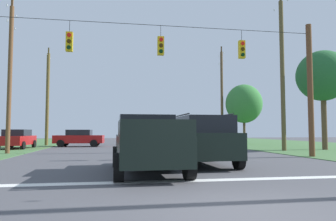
{
  "coord_description": "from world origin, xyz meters",
  "views": [
    {
      "loc": [
        -2.28,
        -5.36,
        1.39
      ],
      "look_at": [
        0.58,
        11.63,
        2.52
      ],
      "focal_mm": 33.84,
      "sensor_mm": 36.0,
      "label": 1
    }
  ],
  "objects_px": {
    "distant_car_crossing_white": "(206,137)",
    "utility_pole_mid_right": "(282,73)",
    "utility_pole_far_left": "(48,98)",
    "tree_roadside_far_right": "(323,76)",
    "overhead_signal_span": "(157,80)",
    "suv_black": "(201,139)",
    "pickup_truck": "(147,144)",
    "distant_car_far_parked": "(17,139)",
    "distant_car_oncoming": "(79,138)",
    "utility_pole_far_right": "(222,95)",
    "utility_pole_mid_left": "(10,74)",
    "tree_roadside_right": "(244,104)"
  },
  "relations": [
    {
      "from": "utility_pole_far_right",
      "to": "utility_pole_mid_left",
      "type": "relative_size",
      "value": 1.08
    },
    {
      "from": "distant_car_far_parked",
      "to": "overhead_signal_span",
      "type": "bearing_deg",
      "value": -48.73
    },
    {
      "from": "distant_car_far_parked",
      "to": "utility_pole_mid_left",
      "type": "height_order",
      "value": "utility_pole_mid_left"
    },
    {
      "from": "tree_roadside_right",
      "to": "overhead_signal_span",
      "type": "bearing_deg",
      "value": -125.25
    },
    {
      "from": "distant_car_crossing_white",
      "to": "distant_car_oncoming",
      "type": "bearing_deg",
      "value": -172.29
    },
    {
      "from": "tree_roadside_far_right",
      "to": "tree_roadside_right",
      "type": "bearing_deg",
      "value": 98.71
    },
    {
      "from": "distant_car_oncoming",
      "to": "utility_pole_far_left",
      "type": "xyz_separation_m",
      "value": [
        -3.35,
        2.64,
        3.85
      ]
    },
    {
      "from": "overhead_signal_span",
      "to": "distant_car_oncoming",
      "type": "distance_m",
      "value": 15.19
    },
    {
      "from": "tree_roadside_right",
      "to": "distant_car_crossing_white",
      "type": "bearing_deg",
      "value": -168.95
    },
    {
      "from": "overhead_signal_span",
      "to": "pickup_truck",
      "type": "relative_size",
      "value": 3.19
    },
    {
      "from": "overhead_signal_span",
      "to": "suv_black",
      "type": "bearing_deg",
      "value": -65.31
    },
    {
      "from": "pickup_truck",
      "to": "distant_car_far_parked",
      "type": "height_order",
      "value": "pickup_truck"
    },
    {
      "from": "utility_pole_mid_right",
      "to": "suv_black",
      "type": "bearing_deg",
      "value": -135.78
    },
    {
      "from": "distant_car_oncoming",
      "to": "tree_roadside_far_right",
      "type": "height_order",
      "value": "tree_roadside_far_right"
    },
    {
      "from": "suv_black",
      "to": "distant_car_oncoming",
      "type": "distance_m",
      "value": 18.21
    },
    {
      "from": "overhead_signal_span",
      "to": "utility_pole_far_left",
      "type": "distance_m",
      "value": 18.65
    },
    {
      "from": "suv_black",
      "to": "tree_roadside_far_right",
      "type": "distance_m",
      "value": 15.35
    },
    {
      "from": "pickup_truck",
      "to": "tree_roadside_far_right",
      "type": "relative_size",
      "value": 0.73
    },
    {
      "from": "utility_pole_mid_left",
      "to": "utility_pole_far_left",
      "type": "distance_m",
      "value": 11.33
    },
    {
      "from": "overhead_signal_span",
      "to": "utility_pole_far_right",
      "type": "distance_m",
      "value": 19.83
    },
    {
      "from": "utility_pole_mid_right",
      "to": "utility_pole_far_left",
      "type": "height_order",
      "value": "utility_pole_mid_right"
    },
    {
      "from": "distant_car_far_parked",
      "to": "tree_roadside_far_right",
      "type": "height_order",
      "value": "tree_roadside_far_right"
    },
    {
      "from": "pickup_truck",
      "to": "utility_pole_mid_right",
      "type": "xyz_separation_m",
      "value": [
        10.65,
        9.84,
        4.59
      ]
    },
    {
      "from": "distant_car_crossing_white",
      "to": "distant_car_far_parked",
      "type": "distance_m",
      "value": 17.44
    },
    {
      "from": "utility_pole_far_right",
      "to": "distant_car_crossing_white",
      "type": "bearing_deg",
      "value": -142.4
    },
    {
      "from": "distant_car_far_parked",
      "to": "utility_pole_far_left",
      "type": "xyz_separation_m",
      "value": [
        1.11,
        5.5,
        3.85
      ]
    },
    {
      "from": "distant_car_crossing_white",
      "to": "utility_pole_mid_left",
      "type": "relative_size",
      "value": 0.44
    },
    {
      "from": "suv_black",
      "to": "pickup_truck",
      "type": "bearing_deg",
      "value": -143.07
    },
    {
      "from": "utility_pole_far_left",
      "to": "tree_roadside_far_right",
      "type": "height_order",
      "value": "utility_pole_far_left"
    },
    {
      "from": "utility_pole_mid_left",
      "to": "overhead_signal_span",
      "type": "bearing_deg",
      "value": -31.34
    },
    {
      "from": "pickup_truck",
      "to": "distant_car_far_parked",
      "type": "bearing_deg",
      "value": 118.72
    },
    {
      "from": "distant_car_far_parked",
      "to": "utility_pole_far_left",
      "type": "distance_m",
      "value": 6.81
    },
    {
      "from": "distant_car_oncoming",
      "to": "tree_roadside_far_right",
      "type": "relative_size",
      "value": 0.6
    },
    {
      "from": "overhead_signal_span",
      "to": "tree_roadside_right",
      "type": "relative_size",
      "value": 2.69
    },
    {
      "from": "utility_pole_mid_left",
      "to": "tree_roadside_right",
      "type": "xyz_separation_m",
      "value": [
        20.19,
        11.23,
        -0.63
      ]
    },
    {
      "from": "utility_pole_mid_left",
      "to": "tree_roadside_right",
      "type": "relative_size",
      "value": 1.56
    },
    {
      "from": "overhead_signal_span",
      "to": "utility_pole_far_left",
      "type": "relative_size",
      "value": 1.8
    },
    {
      "from": "distant_car_crossing_white",
      "to": "pickup_truck",
      "type": "bearing_deg",
      "value": -111.7
    },
    {
      "from": "overhead_signal_span",
      "to": "utility_pole_far_right",
      "type": "bearing_deg",
      "value": 61.38
    },
    {
      "from": "overhead_signal_span",
      "to": "utility_pole_mid_right",
      "type": "xyz_separation_m",
      "value": [
        9.67,
        4.99,
        1.58
      ]
    },
    {
      "from": "utility_pole_far_left",
      "to": "distant_car_oncoming",
      "type": "bearing_deg",
      "value": -38.27
    },
    {
      "from": "suv_black",
      "to": "tree_roadside_right",
      "type": "distance_m",
      "value": 22.26
    },
    {
      "from": "suv_black",
      "to": "utility_pole_far_left",
      "type": "bearing_deg",
      "value": 117.0
    },
    {
      "from": "distant_car_crossing_white",
      "to": "utility_pole_mid_right",
      "type": "relative_size",
      "value": 0.38
    },
    {
      "from": "distant_car_far_parked",
      "to": "utility_pole_mid_right",
      "type": "xyz_separation_m",
      "value": [
        19.36,
        -6.05,
        4.77
      ]
    },
    {
      "from": "distant_car_oncoming",
      "to": "distant_car_far_parked",
      "type": "relative_size",
      "value": 1.01
    },
    {
      "from": "distant_car_oncoming",
      "to": "utility_pole_mid_left",
      "type": "bearing_deg",
      "value": -111.0
    },
    {
      "from": "utility_pole_mid_right",
      "to": "distant_car_oncoming",
      "type": "bearing_deg",
      "value": 149.13
    },
    {
      "from": "pickup_truck",
      "to": "suv_black",
      "type": "relative_size",
      "value": 1.13
    },
    {
      "from": "utility_pole_mid_left",
      "to": "tree_roadside_right",
      "type": "bearing_deg",
      "value": 29.09
    }
  ]
}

